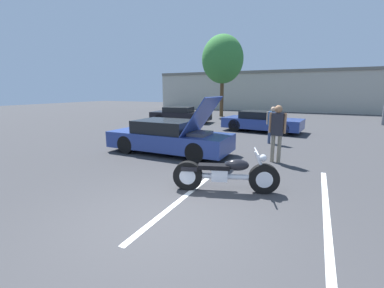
{
  "coord_description": "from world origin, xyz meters",
  "views": [
    {
      "loc": [
        2.25,
        -3.44,
        2.27
      ],
      "look_at": [
        -0.78,
        2.88,
        0.8
      ],
      "focal_mm": 24.0,
      "sensor_mm": 36.0,
      "label": 1
    }
  ],
  "objects_px": {
    "tree_background": "(223,60)",
    "parked_car_left_row": "(180,115)",
    "show_car_hood_open": "(170,137)",
    "motorcycle": "(225,174)",
    "spectator_near_motorcycle": "(273,122)",
    "spectator_by_show_car": "(277,129)",
    "parked_car_mid_row": "(262,121)"
  },
  "relations": [
    {
      "from": "tree_background",
      "to": "parked_car_left_row",
      "type": "xyz_separation_m",
      "value": [
        -1.3,
        -5.26,
        -4.3
      ]
    },
    {
      "from": "show_car_hood_open",
      "to": "parked_car_left_row",
      "type": "xyz_separation_m",
      "value": [
        -4.08,
        8.46,
        -0.06
      ]
    },
    {
      "from": "motorcycle",
      "to": "spectator_near_motorcycle",
      "type": "height_order",
      "value": "spectator_near_motorcycle"
    },
    {
      "from": "motorcycle",
      "to": "show_car_hood_open",
      "type": "relative_size",
      "value": 0.51
    },
    {
      "from": "motorcycle",
      "to": "parked_car_left_row",
      "type": "distance_m",
      "value": 13.15
    },
    {
      "from": "parked_car_left_row",
      "to": "spectator_by_show_car",
      "type": "relative_size",
      "value": 2.41
    },
    {
      "from": "show_car_hood_open",
      "to": "parked_car_left_row",
      "type": "bearing_deg",
      "value": 116.07
    },
    {
      "from": "show_car_hood_open",
      "to": "spectator_near_motorcycle",
      "type": "bearing_deg",
      "value": 47.65
    },
    {
      "from": "motorcycle",
      "to": "show_car_hood_open",
      "type": "height_order",
      "value": "show_car_hood_open"
    },
    {
      "from": "parked_car_left_row",
      "to": "parked_car_mid_row",
      "type": "bearing_deg",
      "value": -22.56
    },
    {
      "from": "show_car_hood_open",
      "to": "motorcycle",
      "type": "bearing_deg",
      "value": -40.93
    },
    {
      "from": "parked_car_mid_row",
      "to": "spectator_by_show_car",
      "type": "bearing_deg",
      "value": -69.59
    },
    {
      "from": "tree_background",
      "to": "parked_car_mid_row",
      "type": "xyz_separation_m",
      "value": [
        4.84,
        -7.05,
        -4.28
      ]
    },
    {
      "from": "motorcycle",
      "to": "show_car_hood_open",
      "type": "xyz_separation_m",
      "value": [
        -3.0,
        2.63,
        0.19
      ]
    },
    {
      "from": "tree_background",
      "to": "show_car_hood_open",
      "type": "distance_m",
      "value": 14.63
    },
    {
      "from": "motorcycle",
      "to": "parked_car_mid_row",
      "type": "xyz_separation_m",
      "value": [
        -0.95,
        9.29,
        0.15
      ]
    },
    {
      "from": "tree_background",
      "to": "show_car_hood_open",
      "type": "bearing_deg",
      "value": -78.52
    },
    {
      "from": "tree_background",
      "to": "show_car_hood_open",
      "type": "height_order",
      "value": "tree_background"
    },
    {
      "from": "tree_background",
      "to": "spectator_near_motorcycle",
      "type": "distance_m",
      "value": 12.53
    },
    {
      "from": "parked_car_mid_row",
      "to": "spectator_by_show_car",
      "type": "xyz_separation_m",
      "value": [
        1.64,
        -6.28,
        0.54
      ]
    },
    {
      "from": "parked_car_left_row",
      "to": "spectator_near_motorcycle",
      "type": "height_order",
      "value": "spectator_near_motorcycle"
    },
    {
      "from": "show_car_hood_open",
      "to": "spectator_by_show_car",
      "type": "distance_m",
      "value": 3.74
    },
    {
      "from": "parked_car_left_row",
      "to": "spectator_near_motorcycle",
      "type": "relative_size",
      "value": 2.76
    },
    {
      "from": "motorcycle",
      "to": "spectator_near_motorcycle",
      "type": "bearing_deg",
      "value": 70.44
    },
    {
      "from": "tree_background",
      "to": "parked_car_mid_row",
      "type": "height_order",
      "value": "tree_background"
    },
    {
      "from": "tree_background",
      "to": "parked_car_mid_row",
      "type": "bearing_deg",
      "value": -55.56
    },
    {
      "from": "show_car_hood_open",
      "to": "parked_car_left_row",
      "type": "relative_size",
      "value": 1.03
    },
    {
      "from": "parked_car_left_row",
      "to": "tree_background",
      "type": "bearing_deg",
      "value": 69.9
    },
    {
      "from": "show_car_hood_open",
      "to": "spectator_near_motorcycle",
      "type": "height_order",
      "value": "show_car_hood_open"
    },
    {
      "from": "tree_background",
      "to": "spectator_by_show_car",
      "type": "distance_m",
      "value": 15.28
    },
    {
      "from": "parked_car_left_row",
      "to": "spectator_near_motorcycle",
      "type": "bearing_deg",
      "value": -41.55
    },
    {
      "from": "parked_car_mid_row",
      "to": "spectator_near_motorcycle",
      "type": "height_order",
      "value": "spectator_near_motorcycle"
    }
  ]
}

